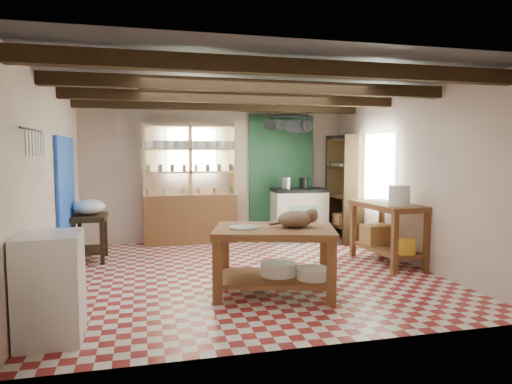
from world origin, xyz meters
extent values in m
cube|color=maroon|center=(0.00, 0.00, -0.01)|extent=(5.00, 5.00, 0.02)
cube|color=#47484D|center=(0.00, 0.00, 2.60)|extent=(5.00, 5.00, 0.02)
cube|color=beige|center=(0.00, 2.50, 1.30)|extent=(5.00, 0.04, 2.60)
cube|color=beige|center=(0.00, -2.50, 1.30)|extent=(5.00, 0.04, 2.60)
cube|color=beige|center=(-2.50, 0.00, 1.30)|extent=(0.04, 5.00, 2.60)
cube|color=beige|center=(2.50, 0.00, 1.30)|extent=(0.04, 5.00, 2.60)
cube|color=#2F2010|center=(0.00, 0.00, 2.48)|extent=(5.00, 3.80, 0.15)
cube|color=blue|center=(-2.47, 0.90, 1.10)|extent=(0.04, 1.40, 1.60)
cube|color=#205030|center=(1.25, 2.47, 1.25)|extent=(1.30, 0.04, 2.30)
cube|color=silver|center=(-0.50, 2.48, 1.70)|extent=(0.90, 0.02, 0.80)
cube|color=silver|center=(2.48, 1.00, 1.40)|extent=(0.02, 1.30, 1.20)
cube|color=black|center=(-2.44, -1.20, 1.78)|extent=(0.06, 0.90, 0.28)
cube|color=black|center=(1.25, 2.05, 2.18)|extent=(0.86, 0.12, 0.36)
cube|color=tan|center=(-0.55, 2.31, 1.10)|extent=(1.70, 0.34, 2.20)
cube|color=#2F2010|center=(2.28, 1.80, 1.00)|extent=(0.40, 0.86, 2.00)
cube|color=brown|center=(0.10, -0.98, 0.40)|extent=(1.60, 1.29, 0.79)
cube|color=white|center=(1.50, 2.15, 0.49)|extent=(1.05, 0.74, 0.99)
cube|color=#2F2010|center=(-2.20, 1.29, 0.36)|extent=(0.50, 0.72, 0.72)
cube|color=silver|center=(-2.22, -1.77, 0.48)|extent=(0.55, 0.65, 0.96)
cube|color=brown|center=(2.18, 0.04, 0.46)|extent=(0.70, 1.31, 0.92)
ellipsoid|color=#85634D|center=(0.35, -1.00, 0.89)|extent=(0.47, 0.38, 0.20)
cylinder|color=#B8B9C1|center=(-0.25, -0.93, 0.80)|extent=(0.44, 0.44, 0.02)
cylinder|color=silver|center=(0.16, -0.95, 0.29)|extent=(0.54, 0.54, 0.15)
cylinder|color=silver|center=(0.50, -1.20, 0.28)|extent=(0.47, 0.47, 0.13)
cylinder|color=#B8B9C1|center=(1.25, 2.16, 1.10)|extent=(0.20, 0.20, 0.21)
cylinder|color=black|center=(1.60, 2.14, 1.09)|extent=(0.17, 0.17, 0.20)
ellipsoid|color=silver|center=(-2.20, 1.29, 0.84)|extent=(0.48, 0.48, 0.24)
cylinder|color=silver|center=(2.15, -0.32, 1.07)|extent=(0.31, 0.31, 0.30)
cube|color=#A37442|center=(2.17, 0.34, 0.39)|extent=(0.44, 0.36, 0.30)
cylinder|color=gold|center=(2.20, -0.41, 0.35)|extent=(0.30, 0.30, 0.21)
camera|label=1|loc=(-1.40, -6.09, 1.68)|focal=32.00mm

